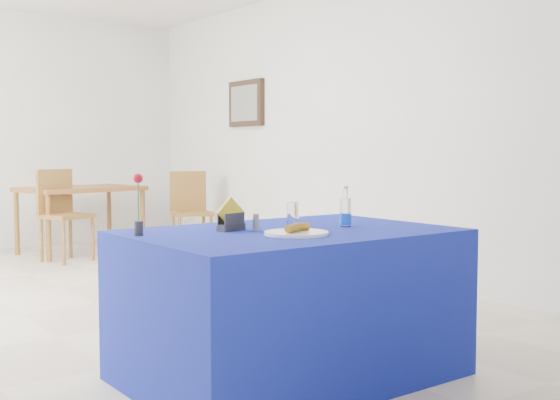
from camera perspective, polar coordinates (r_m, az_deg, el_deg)
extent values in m
plane|color=beige|center=(5.56, -14.83, -8.17)|extent=(7.00, 7.00, 0.00)
plane|color=silver|center=(2.55, 15.68, 9.25)|extent=(5.00, 0.00, 5.00)
plane|color=silver|center=(6.78, 5.07, 6.01)|extent=(0.00, 7.00, 7.00)
cube|color=black|center=(8.04, -2.76, 7.85)|extent=(0.06, 0.64, 0.52)
cube|color=#998C66|center=(8.03, -2.91, 7.85)|extent=(0.02, 0.52, 0.40)
cylinder|color=white|center=(3.36, 1.33, -2.71)|extent=(0.31, 0.31, 0.01)
cylinder|color=white|center=(3.72, 1.06, -1.16)|extent=(0.06, 0.06, 0.13)
cylinder|color=slate|center=(3.54, -1.98, -1.80)|extent=(0.03, 0.03, 0.08)
cylinder|color=slate|center=(3.50, -1.97, -1.86)|extent=(0.03, 0.03, 0.08)
cube|color=navy|center=(3.63, 0.80, -8.42)|extent=(1.60, 1.10, 0.76)
cylinder|color=white|center=(3.74, 5.34, -1.01)|extent=(0.06, 0.06, 0.15)
cylinder|color=blue|center=(3.74, 5.33, -1.54)|extent=(0.06, 0.06, 0.06)
cylinder|color=white|center=(3.73, 5.35, 0.52)|extent=(0.03, 0.03, 0.05)
cylinder|color=silver|center=(3.73, 5.35, 1.02)|extent=(0.03, 0.03, 0.01)
cube|color=#333338|center=(3.54, -4.01, -2.21)|extent=(0.16, 0.09, 0.03)
cube|color=#37373C|center=(3.52, -3.72, -1.80)|extent=(0.14, 0.04, 0.09)
cube|color=#3A3A3F|center=(3.55, -4.30, -1.74)|extent=(0.14, 0.04, 0.09)
cube|color=yellow|center=(3.53, -4.01, -1.04)|extent=(0.16, 0.02, 0.16)
cylinder|color=#28282D|center=(3.38, -11.41, -2.27)|extent=(0.04, 0.04, 0.07)
cylinder|color=#18601E|center=(3.37, -11.44, -0.33)|extent=(0.01, 0.01, 0.22)
sphere|color=#B90C1B|center=(3.36, -11.47, 1.74)|extent=(0.05, 0.05, 0.05)
cube|color=#995A2C|center=(8.31, -15.89, 0.88)|extent=(1.41, 1.04, 0.05)
cylinder|color=brown|center=(7.74, -18.31, -2.17)|extent=(0.05, 0.05, 0.71)
cylinder|color=brown|center=(8.38, -11.09, -1.59)|extent=(0.05, 0.05, 0.71)
cylinder|color=brown|center=(8.36, -20.61, -1.78)|extent=(0.05, 0.05, 0.71)
cylinder|color=olive|center=(8.95, -13.72, -1.27)|extent=(0.05, 0.05, 0.71)
cylinder|color=olive|center=(7.46, -17.18, -3.33)|extent=(0.04, 0.04, 0.46)
cylinder|color=olive|center=(7.68, -14.97, -3.08)|extent=(0.04, 0.04, 0.46)
cylinder|color=olive|center=(7.75, -18.83, -3.09)|extent=(0.04, 0.04, 0.46)
cylinder|color=olive|center=(7.97, -16.65, -2.86)|extent=(0.04, 0.04, 0.46)
cube|color=olive|center=(7.69, -16.94, -1.26)|extent=(0.54, 0.54, 0.04)
cube|color=olive|center=(7.83, -17.85, 0.67)|extent=(0.42, 0.17, 0.47)
cylinder|color=olive|center=(7.77, -8.15, -2.97)|extent=(0.04, 0.04, 0.45)
cylinder|color=olive|center=(7.85, -5.60, -2.88)|extent=(0.04, 0.04, 0.45)
cylinder|color=olive|center=(8.11, -8.67, -2.68)|extent=(0.04, 0.04, 0.45)
cylinder|color=olive|center=(8.19, -6.22, -2.59)|extent=(0.04, 0.04, 0.45)
cube|color=olive|center=(7.95, -7.17, -1.08)|extent=(0.52, 0.52, 0.04)
cube|color=olive|center=(8.12, -7.48, 0.74)|extent=(0.41, 0.16, 0.46)
cylinder|color=gold|center=(3.32, 0.98, -2.32)|extent=(0.08, 0.06, 0.04)
cylinder|color=beige|center=(3.35, 1.30, -2.26)|extent=(0.02, 0.03, 0.03)
cylinder|color=gold|center=(3.40, 1.73, -2.17)|extent=(0.08, 0.06, 0.04)
cylinder|color=beige|center=(3.41, 2.29, -2.15)|extent=(0.01, 0.03, 0.03)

